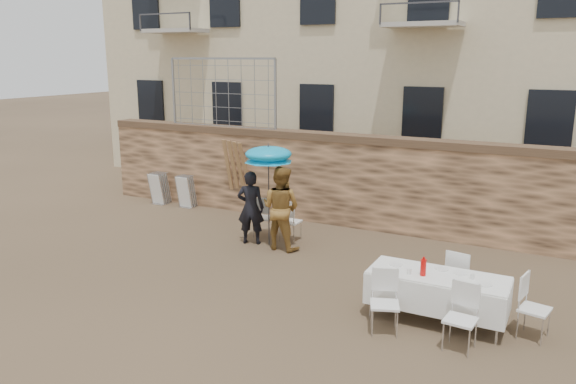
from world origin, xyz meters
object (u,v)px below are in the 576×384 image
at_px(chair_stack_right, 189,190).
at_px(couple_chair_right, 290,220).
at_px(couple_chair_left, 263,216).
at_px(table_chair_front_right, 461,318).
at_px(table_chair_back, 460,277).
at_px(umbrella, 268,157).
at_px(man_suit, 251,208).
at_px(table_chair_side, 535,308).
at_px(woman_dress, 281,208).
at_px(soda_bottle, 423,267).
at_px(table_chair_front_left, 385,303).
at_px(chair_stack_left, 163,187).
at_px(banquet_table, 438,277).

bearing_deg(chair_stack_right, couple_chair_right, -19.70).
relative_size(couple_chair_left, table_chair_front_right, 1.00).
bearing_deg(table_chair_back, umbrella, -6.48).
distance_m(man_suit, table_chair_side, 6.20).
bearing_deg(couple_chair_right, woman_dress, 96.88).
relative_size(couple_chair_right, table_chair_front_right, 1.00).
xyz_separation_m(umbrella, soda_bottle, (3.92, -2.17, -1.06)).
bearing_deg(table_chair_side, table_chair_front_left, 124.67).
relative_size(table_chair_front_right, table_chair_back, 1.00).
xyz_separation_m(couple_chair_right, table_chair_front_right, (4.32, -3.22, 0.00)).
distance_m(man_suit, table_chair_front_left, 4.76).
bearing_deg(couple_chair_left, chair_stack_left, -29.99).
bearing_deg(soda_bottle, table_chair_side, 8.88).
bearing_deg(table_chair_front_left, table_chair_back, 42.04).
bearing_deg(couple_chair_left, table_chair_side, 146.98).
bearing_deg(chair_stack_right, chair_stack_left, 180.00).
bearing_deg(umbrella, banquet_table, -26.14).
distance_m(banquet_table, table_chair_front_left, 0.99).
height_order(man_suit, banquet_table, man_suit).
bearing_deg(table_chair_side, man_suit, 84.54).
relative_size(man_suit, banquet_table, 0.78).
bearing_deg(woman_dress, umbrella, -12.64).
bearing_deg(woman_dress, man_suit, 3.31).
distance_m(man_suit, woman_dress, 0.75).
distance_m(umbrella, table_chair_back, 4.73).
distance_m(chair_stack_left, chair_stack_right, 0.90).
height_order(couple_chair_left, couple_chair_right, same).
bearing_deg(table_chair_side, umbrella, 82.45).
relative_size(couple_chair_left, table_chair_back, 1.00).
height_order(chair_stack_left, chair_stack_right, same).
distance_m(woman_dress, table_chair_back, 4.15).
height_order(soda_bottle, table_chair_back, soda_bottle).
xyz_separation_m(table_chair_front_left, chair_stack_right, (-7.07, 4.60, -0.02)).
xyz_separation_m(umbrella, table_chair_side, (5.52, -1.92, -1.48)).
relative_size(chair_stack_left, chair_stack_right, 1.00).
bearing_deg(soda_bottle, chair_stack_right, 151.83).
relative_size(table_chair_front_left, chair_stack_left, 1.04).
xyz_separation_m(couple_chair_left, chair_stack_left, (-4.05, 1.38, -0.02)).
height_order(couple_chair_right, table_chair_back, same).
height_order(couple_chair_right, table_chair_front_left, same).
bearing_deg(soda_bottle, couple_chair_left, 148.75).
xyz_separation_m(banquet_table, table_chair_front_right, (0.50, -0.75, -0.25)).
bearing_deg(couple_chair_right, chair_stack_right, -18.02).
bearing_deg(table_chair_front_left, banquet_table, 30.67).
height_order(table_chair_back, chair_stack_right, table_chair_back).
height_order(man_suit, umbrella, umbrella).
distance_m(couple_chair_left, table_chair_back, 5.01).
bearing_deg(chair_stack_left, couple_chair_left, -18.80).
bearing_deg(table_chair_front_right, umbrella, 154.66).
bearing_deg(table_chair_side, table_chair_back, 71.39).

